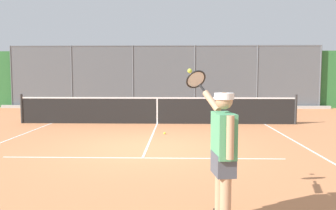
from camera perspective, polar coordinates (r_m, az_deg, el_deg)
name	(u,v)px	position (r m, az deg, el deg)	size (l,w,h in m)	color
ground_plane	(147,148)	(8.41, -3.53, -7.14)	(60.00, 60.00, 0.00)	#C67A4C
court_line_markings	(141,161)	(7.21, -4.44, -9.20)	(7.79, 9.48, 0.01)	white
fence_backdrop	(164,80)	(19.04, -0.61, 4.22)	(19.42, 1.37, 3.32)	#565B60
tennis_net	(157,110)	(12.51, -1.80, -0.85)	(10.01, 0.09, 1.07)	#2D2D2D
tennis_player	(223,148)	(4.15, 8.97, -7.08)	(0.59, 1.30, 1.86)	black
tennis_ball_by_sideline	(165,133)	(10.35, -0.55, -4.66)	(0.07, 0.07, 0.07)	#CCDB33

